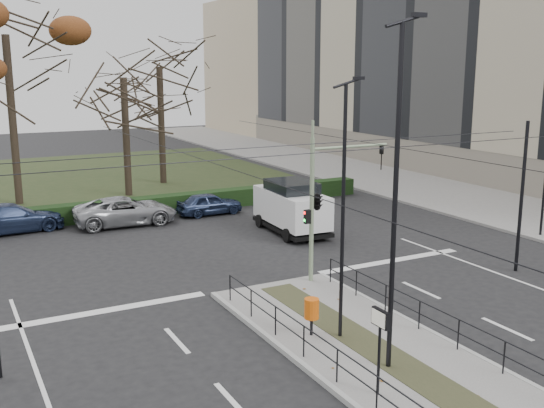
{
  "coord_description": "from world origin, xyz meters",
  "views": [
    {
      "loc": [
        -10.47,
        -14.97,
        7.96
      ],
      "look_at": [
        1.83,
        8.24,
        2.34
      ],
      "focal_mm": 42.0,
      "sensor_mm": 36.0,
      "label": 1
    }
  ],
  "objects_px": {
    "litter_bin": "(312,309)",
    "streetlamp_median_far": "(343,210)",
    "bare_tree_center": "(160,75)",
    "parked_car_third": "(11,218)",
    "white_van": "(292,206)",
    "info_panel": "(380,328)",
    "parked_car_fifth": "(210,204)",
    "rust_tree": "(5,35)",
    "streetlamp_median_near": "(396,197)",
    "bare_tree_near": "(124,86)",
    "traffic_light": "(319,198)",
    "parked_car_fourth": "(126,211)"
  },
  "relations": [
    {
      "from": "litter_bin",
      "to": "rust_tree",
      "type": "height_order",
      "value": "rust_tree"
    },
    {
      "from": "white_van",
      "to": "bare_tree_near",
      "type": "xyz_separation_m",
      "value": [
        -4.66,
        12.65,
        5.54
      ]
    },
    {
      "from": "litter_bin",
      "to": "rust_tree",
      "type": "xyz_separation_m",
      "value": [
        -5.35,
        24.45,
        8.85
      ]
    },
    {
      "from": "litter_bin",
      "to": "bare_tree_center",
      "type": "xyz_separation_m",
      "value": [
        4.46,
        27.22,
        6.53
      ]
    },
    {
      "from": "info_panel",
      "to": "bare_tree_center",
      "type": "bearing_deg",
      "value": 81.07
    },
    {
      "from": "white_van",
      "to": "rust_tree",
      "type": "bearing_deg",
      "value": 130.31
    },
    {
      "from": "info_panel",
      "to": "white_van",
      "type": "bearing_deg",
      "value": 67.79
    },
    {
      "from": "white_van",
      "to": "parked_car_fifth",
      "type": "xyz_separation_m",
      "value": [
        -2.08,
        5.53,
        -0.72
      ]
    },
    {
      "from": "white_van",
      "to": "rust_tree",
      "type": "height_order",
      "value": "rust_tree"
    },
    {
      "from": "streetlamp_median_near",
      "to": "streetlamp_median_far",
      "type": "relative_size",
      "value": 1.2
    },
    {
      "from": "bare_tree_near",
      "to": "parked_car_fifth",
      "type": "distance_m",
      "value": 9.83
    },
    {
      "from": "parked_car_third",
      "to": "bare_tree_center",
      "type": "xyz_separation_m",
      "value": [
        10.94,
        9.43,
        6.76
      ]
    },
    {
      "from": "streetlamp_median_far",
      "to": "parked_car_fifth",
      "type": "bearing_deg",
      "value": 80.31
    },
    {
      "from": "info_panel",
      "to": "streetlamp_median_far",
      "type": "height_order",
      "value": "streetlamp_median_far"
    },
    {
      "from": "traffic_light",
      "to": "streetlamp_median_near",
      "type": "distance_m",
      "value": 7.5
    },
    {
      "from": "streetlamp_median_far",
      "to": "parked_car_fourth",
      "type": "relative_size",
      "value": 1.45
    },
    {
      "from": "litter_bin",
      "to": "streetlamp_median_far",
      "type": "bearing_deg",
      "value": -34.02
    },
    {
      "from": "traffic_light",
      "to": "white_van",
      "type": "bearing_deg",
      "value": 67.95
    },
    {
      "from": "traffic_light",
      "to": "white_van",
      "type": "height_order",
      "value": "traffic_light"
    },
    {
      "from": "parked_car_fourth",
      "to": "streetlamp_median_near",
      "type": "bearing_deg",
      "value": -172.04
    },
    {
      "from": "info_panel",
      "to": "parked_car_fourth",
      "type": "relative_size",
      "value": 0.42
    },
    {
      "from": "parked_car_fifth",
      "to": "streetlamp_median_far",
      "type": "bearing_deg",
      "value": 169.15
    },
    {
      "from": "streetlamp_median_near",
      "to": "white_van",
      "type": "xyz_separation_m",
      "value": [
        5.0,
        14.08,
        -3.45
      ]
    },
    {
      "from": "litter_bin",
      "to": "white_van",
      "type": "relative_size",
      "value": 0.23
    },
    {
      "from": "traffic_light",
      "to": "bare_tree_center",
      "type": "bearing_deg",
      "value": 86.13
    },
    {
      "from": "litter_bin",
      "to": "bare_tree_near",
      "type": "height_order",
      "value": "bare_tree_near"
    },
    {
      "from": "rust_tree",
      "to": "litter_bin",
      "type": "bearing_deg",
      "value": -77.65
    },
    {
      "from": "bare_tree_center",
      "to": "info_panel",
      "type": "bearing_deg",
      "value": -98.93
    },
    {
      "from": "streetlamp_median_far",
      "to": "bare_tree_center",
      "type": "distance_m",
      "value": 28.18
    },
    {
      "from": "traffic_light",
      "to": "parked_car_third",
      "type": "bearing_deg",
      "value": 124.8
    },
    {
      "from": "rust_tree",
      "to": "bare_tree_near",
      "type": "height_order",
      "value": "rust_tree"
    },
    {
      "from": "bare_tree_center",
      "to": "bare_tree_near",
      "type": "height_order",
      "value": "bare_tree_center"
    },
    {
      "from": "rust_tree",
      "to": "white_van",
      "type": "bearing_deg",
      "value": -49.69
    },
    {
      "from": "streetlamp_median_near",
      "to": "streetlamp_median_far",
      "type": "height_order",
      "value": "streetlamp_median_near"
    },
    {
      "from": "parked_car_third",
      "to": "white_van",
      "type": "xyz_separation_m",
      "value": [
        12.24,
        -6.44,
        0.61
      ]
    },
    {
      "from": "traffic_light",
      "to": "litter_bin",
      "type": "height_order",
      "value": "traffic_light"
    },
    {
      "from": "bare_tree_center",
      "to": "bare_tree_near",
      "type": "bearing_deg",
      "value": -136.13
    },
    {
      "from": "streetlamp_median_far",
      "to": "parked_car_fourth",
      "type": "xyz_separation_m",
      "value": [
        -1.77,
        17.22,
        -3.27
      ]
    },
    {
      "from": "parked_car_fifth",
      "to": "white_van",
      "type": "bearing_deg",
      "value": -160.55
    },
    {
      "from": "litter_bin",
      "to": "white_van",
      "type": "distance_m",
      "value": 12.74
    },
    {
      "from": "info_panel",
      "to": "parked_car_third",
      "type": "bearing_deg",
      "value": 105.7
    },
    {
      "from": "rust_tree",
      "to": "parked_car_third",
      "type": "bearing_deg",
      "value": -99.56
    },
    {
      "from": "rust_tree",
      "to": "streetlamp_median_near",
      "type": "bearing_deg",
      "value": -77.32
    },
    {
      "from": "parked_car_fifth",
      "to": "litter_bin",
      "type": "bearing_deg",
      "value": 166.51
    },
    {
      "from": "info_panel",
      "to": "streetlamp_median_far",
      "type": "distance_m",
      "value": 4.09
    },
    {
      "from": "parked_car_third",
      "to": "bare_tree_near",
      "type": "xyz_separation_m",
      "value": [
        7.58,
        6.21,
        6.15
      ]
    },
    {
      "from": "streetlamp_median_far",
      "to": "parked_car_third",
      "type": "distance_m",
      "value": 19.92
    },
    {
      "from": "info_panel",
      "to": "parked_car_fourth",
      "type": "height_order",
      "value": "info_panel"
    },
    {
      "from": "litter_bin",
      "to": "bare_tree_center",
      "type": "bearing_deg",
      "value": 80.69
    },
    {
      "from": "info_panel",
      "to": "parked_car_third",
      "type": "distance_m",
      "value": 22.44
    }
  ]
}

